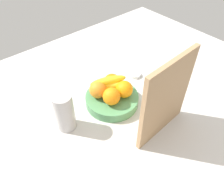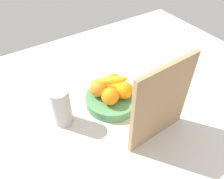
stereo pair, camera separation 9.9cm
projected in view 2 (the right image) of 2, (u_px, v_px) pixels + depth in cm
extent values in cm
cube|color=silver|center=(118.00, 103.00, 109.20)|extent=(180.00, 140.00, 3.00)
cylinder|color=#53965F|center=(112.00, 99.00, 105.61)|extent=(24.90, 24.90, 4.57)
sphere|color=orange|center=(110.00, 96.00, 98.18)|extent=(7.96, 7.96, 7.96)
sphere|color=orange|center=(124.00, 90.00, 100.95)|extent=(7.96, 7.96, 7.96)
sphere|color=orange|center=(114.00, 82.00, 105.31)|extent=(7.96, 7.96, 7.96)
sphere|color=orange|center=(98.00, 88.00, 101.96)|extent=(7.96, 7.96, 7.96)
ellipsoid|color=yellow|center=(114.00, 89.00, 104.74)|extent=(14.16, 15.46, 4.00)
ellipsoid|color=yellow|center=(111.00, 86.00, 102.99)|extent=(16.13, 13.18, 4.00)
ellipsoid|color=yellow|center=(109.00, 81.00, 102.24)|extent=(17.24, 10.17, 4.00)
cube|color=tan|center=(161.00, 104.00, 81.71)|extent=(28.05, 3.18, 36.00)
cylinder|color=#B7B3B3|center=(61.00, 107.00, 92.79)|extent=(8.06, 8.06, 17.96)
cylinder|color=silver|center=(140.00, 77.00, 120.20)|extent=(6.28, 6.28, 1.63)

